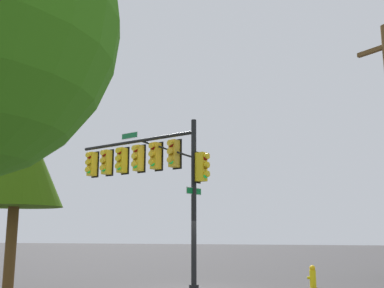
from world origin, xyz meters
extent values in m
cylinder|color=black|center=(0.00, 0.00, 3.21)|extent=(0.20, 0.20, 6.42)
cylinder|color=black|center=(0.00, 0.00, 0.10)|extent=(0.36, 0.36, 0.20)
cylinder|color=black|center=(2.92, -1.21, 5.93)|extent=(5.89, 2.56, 0.14)
cylinder|color=black|center=(1.31, -0.55, 5.43)|extent=(2.68, 1.18, 1.08)
cube|color=gold|center=(0.90, -0.37, 5.18)|extent=(0.44, 0.46, 1.10)
cube|color=black|center=(0.82, -0.56, 5.18)|extent=(0.42, 0.21, 1.22)
sphere|color=maroon|center=(0.98, -0.19, 5.52)|extent=(0.22, 0.22, 0.22)
cylinder|color=gold|center=(1.00, -0.13, 5.57)|extent=(0.27, 0.22, 0.23)
sphere|color=#855607|center=(0.98, -0.19, 5.18)|extent=(0.22, 0.22, 0.22)
cylinder|color=gold|center=(1.00, -0.13, 5.23)|extent=(0.27, 0.22, 0.23)
sphere|color=#20FF59|center=(0.98, -0.19, 4.84)|extent=(0.22, 0.22, 0.22)
cylinder|color=gold|center=(1.00, -0.13, 4.89)|extent=(0.27, 0.22, 0.23)
cube|color=yellow|center=(1.79, -0.75, 5.18)|extent=(0.44, 0.46, 1.10)
cube|color=black|center=(1.71, -0.93, 5.18)|extent=(0.42, 0.22, 1.22)
sphere|color=maroon|center=(1.88, -0.57, 5.52)|extent=(0.22, 0.22, 0.22)
cylinder|color=yellow|center=(1.90, -0.51, 5.57)|extent=(0.27, 0.22, 0.23)
sphere|color=#855607|center=(1.88, -0.57, 5.18)|extent=(0.22, 0.22, 0.22)
cylinder|color=yellow|center=(1.90, -0.51, 5.23)|extent=(0.27, 0.22, 0.23)
sphere|color=#20FF59|center=(1.88, -0.57, 4.84)|extent=(0.22, 0.22, 0.22)
cylinder|color=yellow|center=(1.90, -0.51, 4.89)|extent=(0.27, 0.22, 0.23)
cube|color=yellow|center=(2.69, -1.12, 5.18)|extent=(0.43, 0.46, 1.10)
cube|color=black|center=(2.61, -1.31, 5.18)|extent=(0.42, 0.21, 1.22)
sphere|color=maroon|center=(2.77, -0.94, 5.52)|extent=(0.22, 0.22, 0.22)
cylinder|color=yellow|center=(2.79, -0.88, 5.57)|extent=(0.27, 0.22, 0.23)
sphere|color=#855607|center=(2.77, -0.94, 5.18)|extent=(0.22, 0.22, 0.22)
cylinder|color=yellow|center=(2.79, -0.88, 5.23)|extent=(0.27, 0.22, 0.23)
sphere|color=#20FF59|center=(2.77, -0.94, 4.84)|extent=(0.22, 0.22, 0.22)
cylinder|color=yellow|center=(2.79, -0.88, 4.89)|extent=(0.27, 0.22, 0.23)
cube|color=yellow|center=(3.59, -1.49, 5.18)|extent=(0.43, 0.45, 1.10)
cube|color=black|center=(3.52, -1.68, 5.18)|extent=(0.42, 0.20, 1.22)
sphere|color=maroon|center=(3.66, -1.31, 5.52)|extent=(0.22, 0.22, 0.22)
cylinder|color=yellow|center=(3.68, -1.25, 5.57)|extent=(0.27, 0.22, 0.23)
sphere|color=#855607|center=(3.66, -1.31, 5.18)|extent=(0.22, 0.22, 0.22)
cylinder|color=yellow|center=(3.68, -1.25, 5.23)|extent=(0.27, 0.22, 0.23)
sphere|color=#20FF59|center=(3.66, -1.31, 4.84)|extent=(0.22, 0.22, 0.22)
cylinder|color=yellow|center=(3.68, -1.25, 4.89)|extent=(0.27, 0.22, 0.23)
cube|color=yellow|center=(4.49, -1.87, 5.18)|extent=(0.42, 0.45, 1.10)
cube|color=black|center=(4.42, -2.06, 5.18)|extent=(0.43, 0.19, 1.22)
sphere|color=maroon|center=(4.55, -1.68, 5.52)|extent=(0.22, 0.22, 0.22)
cylinder|color=yellow|center=(4.58, -1.62, 5.57)|extent=(0.26, 0.21, 0.23)
sphere|color=#855607|center=(4.55, -1.68, 5.18)|extent=(0.22, 0.22, 0.22)
cylinder|color=yellow|center=(4.58, -1.62, 5.23)|extent=(0.26, 0.21, 0.23)
sphere|color=#20FF59|center=(4.55, -1.68, 4.84)|extent=(0.22, 0.22, 0.22)
cylinder|color=yellow|center=(4.58, -1.62, 4.89)|extent=(0.26, 0.21, 0.23)
cube|color=yellow|center=(5.38, -2.24, 5.18)|extent=(0.43, 0.45, 1.10)
cube|color=black|center=(5.31, -2.43, 5.18)|extent=(0.42, 0.20, 1.22)
sphere|color=maroon|center=(5.46, -2.06, 5.52)|extent=(0.22, 0.22, 0.22)
cylinder|color=yellow|center=(5.48, -2.00, 5.57)|extent=(0.27, 0.22, 0.23)
sphere|color=#855607|center=(5.46, -2.06, 5.18)|extent=(0.22, 0.22, 0.22)
cylinder|color=yellow|center=(5.48, -2.00, 5.23)|extent=(0.27, 0.22, 0.23)
sphere|color=#20FF59|center=(5.46, -2.06, 4.84)|extent=(0.22, 0.22, 0.22)
cylinder|color=yellow|center=(5.48, -2.00, 4.89)|extent=(0.27, 0.22, 0.23)
cube|color=yellow|center=(-0.32, 0.13, 4.53)|extent=(0.46, 0.43, 1.10)
cube|color=black|center=(-0.14, 0.06, 4.53)|extent=(0.21, 0.42, 1.22)
sphere|color=maroon|center=(-0.51, 0.21, 4.87)|extent=(0.22, 0.22, 0.22)
cylinder|color=yellow|center=(-0.56, 0.23, 4.92)|extent=(0.22, 0.27, 0.23)
sphere|color=#855607|center=(-0.51, 0.21, 4.53)|extent=(0.22, 0.22, 0.22)
cylinder|color=yellow|center=(-0.56, 0.23, 4.58)|extent=(0.22, 0.27, 0.23)
sphere|color=#20FF59|center=(-0.51, 0.21, 4.19)|extent=(0.22, 0.22, 0.22)
cylinder|color=yellow|center=(-0.56, 0.23, 4.24)|extent=(0.22, 0.27, 0.23)
cube|color=white|center=(3.21, -1.34, 6.23)|extent=(0.88, 0.38, 0.26)
cube|color=#146A37|center=(3.21, -1.34, 6.23)|extent=(0.84, 0.37, 0.22)
cube|color=white|center=(0.00, 0.00, 3.63)|extent=(0.38, 0.88, 0.26)
cube|color=#08712D|center=(0.00, 0.00, 3.63)|extent=(0.37, 0.84, 0.22)
cylinder|color=yellow|center=(-4.27, -1.81, 0.33)|extent=(0.24, 0.24, 0.65)
sphere|color=yellow|center=(-4.27, -1.81, 0.72)|extent=(0.22, 0.22, 0.22)
cylinder|color=#DBCA07|center=(-4.12, -1.81, 0.36)|extent=(0.12, 0.10, 0.10)
cylinder|color=#563A19|center=(5.01, 3.94, 1.45)|extent=(0.34, 0.34, 2.89)
cone|color=#365C0D|center=(5.01, 3.94, 4.60)|extent=(3.07, 3.07, 3.41)
camera|label=1|loc=(-4.03, 16.79, 2.10)|focal=42.32mm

